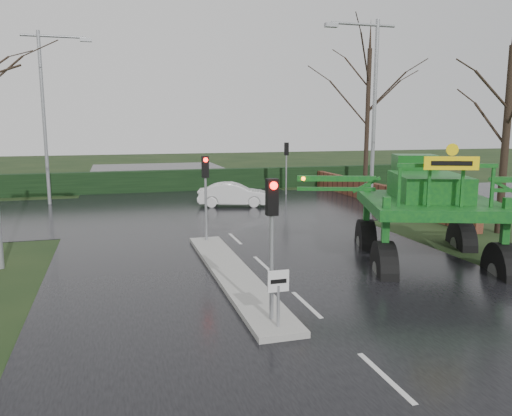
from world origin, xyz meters
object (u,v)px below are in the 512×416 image
object	(u,v)px
keep_left_sign	(278,289)
white_sedan	(234,206)
crop_sprayer	(385,196)
street_light_left_far	(48,102)
traffic_signal_far	(286,157)
traffic_signal_mid	(205,180)
street_light_right	(369,100)
traffic_signal_near	(272,219)

from	to	relation	value
keep_left_sign	white_sedan	world-z (taller)	keep_left_sign
crop_sprayer	street_light_left_far	bearing A→B (deg)	142.95
keep_left_sign	street_light_left_far	xyz separation A→B (m)	(-6.89, 21.50, 4.93)
white_sedan	crop_sprayer	bearing A→B (deg)	-158.07
traffic_signal_far	crop_sprayer	xyz separation A→B (m)	(-2.92, -17.73, -0.13)
crop_sprayer	white_sedan	world-z (taller)	crop_sprayer
traffic_signal_mid	crop_sprayer	xyz separation A→B (m)	(4.88, -5.21, -0.13)
traffic_signal_mid	white_sedan	world-z (taller)	traffic_signal_mid
traffic_signal_far	street_light_left_far	size ratio (longest dim) A/B	0.35
street_light_left_far	crop_sprayer	size ratio (longest dim) A/B	1.13
keep_left_sign	crop_sprayer	size ratio (longest dim) A/B	0.15
street_light_left_far	traffic_signal_far	bearing A→B (deg)	0.03
street_light_left_far	white_sedan	world-z (taller)	street_light_left_far
street_light_left_far	crop_sprayer	world-z (taller)	street_light_left_far
street_light_right	street_light_left_far	size ratio (longest dim) A/B	1.00
traffic_signal_near	traffic_signal_far	world-z (taller)	same
keep_left_sign	white_sedan	distance (m)	18.08
traffic_signal_far	street_light_right	xyz separation A→B (m)	(1.69, -8.01, 3.40)
traffic_signal_mid	street_light_right	size ratio (longest dim) A/B	0.35
crop_sprayer	traffic_signal_near	bearing A→B (deg)	-126.68
traffic_signal_near	traffic_signal_mid	xyz separation A→B (m)	(0.00, 8.50, 0.00)
keep_left_sign	traffic_signal_mid	size ratio (longest dim) A/B	0.38
keep_left_sign	white_sedan	bearing A→B (deg)	79.69
white_sedan	traffic_signal_near	bearing A→B (deg)	-175.40
crop_sprayer	traffic_signal_mid	bearing A→B (deg)	152.47
traffic_signal_near	white_sedan	size ratio (longest dim) A/B	0.85
traffic_signal_near	keep_left_sign	bearing A→B (deg)	-90.00
traffic_signal_near	white_sedan	world-z (taller)	traffic_signal_near
street_light_left_far	traffic_signal_mid	bearing A→B (deg)	-61.14
keep_left_sign	traffic_signal_far	distance (m)	22.93
traffic_signal_mid	white_sedan	distance (m)	9.70
traffic_signal_mid	traffic_signal_far	bearing A→B (deg)	58.07
traffic_signal_far	white_sedan	bearing A→B (deg)	39.37
traffic_signal_mid	street_light_right	xyz separation A→B (m)	(9.49, 4.51, 3.40)
crop_sprayer	keep_left_sign	bearing A→B (deg)	-122.89
crop_sprayer	white_sedan	xyz separation A→B (m)	(-1.65, 13.98, -2.46)
street_light_right	crop_sprayer	bearing A→B (deg)	-115.39
traffic_signal_mid	white_sedan	xyz separation A→B (m)	(3.23, 8.77, -2.59)
street_light_right	traffic_signal_mid	bearing A→B (deg)	-154.60
street_light_right	street_light_left_far	distance (m)	18.24
traffic_signal_near	traffic_signal_mid	world-z (taller)	same
street_light_left_far	street_light_right	bearing A→B (deg)	-26.02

